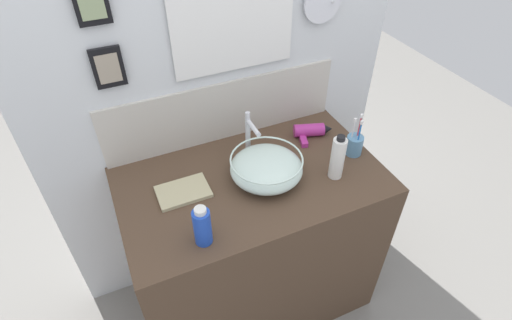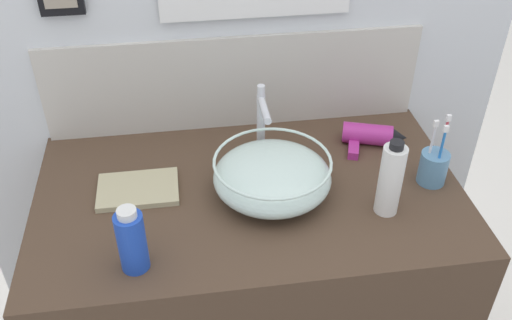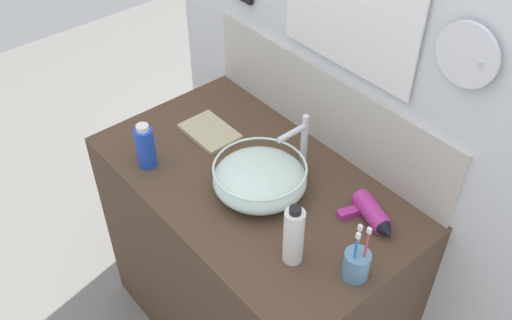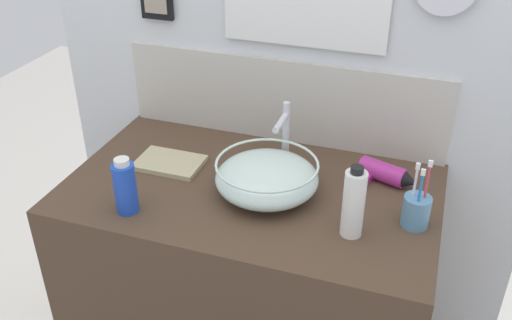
{
  "view_description": "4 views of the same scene",
  "coord_description": "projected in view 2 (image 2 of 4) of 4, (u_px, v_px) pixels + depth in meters",
  "views": [
    {
      "loc": [
        -0.5,
        -1.14,
        2.07
      ],
      "look_at": [
        0.02,
        0.0,
        0.99
      ],
      "focal_mm": 28.0,
      "sensor_mm": 36.0,
      "label": 1
    },
    {
      "loc": [
        -0.15,
        -1.16,
        1.87
      ],
      "look_at": [
        0.02,
        0.0,
        0.99
      ],
      "focal_mm": 40.0,
      "sensor_mm": 36.0,
      "label": 2
    },
    {
      "loc": [
        1.08,
        -0.89,
        2.22
      ],
      "look_at": [
        0.02,
        0.0,
        0.99
      ],
      "focal_mm": 40.0,
      "sensor_mm": 36.0,
      "label": 3
    },
    {
      "loc": [
        0.49,
        -1.37,
        1.86
      ],
      "look_at": [
        0.02,
        0.0,
        0.99
      ],
      "focal_mm": 40.0,
      "sensor_mm": 36.0,
      "label": 4
    }
  ],
  "objects": [
    {
      "name": "glass_bowl_sink",
      "position": [
        272.0,
        176.0,
        1.48
      ],
      "size": [
        0.31,
        0.31,
        0.11
      ],
      "color": "silver",
      "rests_on": "vanity_counter"
    },
    {
      "name": "shampoo_bottle",
      "position": [
        391.0,
        179.0,
        1.4
      ],
      "size": [
        0.06,
        0.06,
        0.21
      ],
      "color": "white",
      "rests_on": "vanity_counter"
    },
    {
      "name": "back_panel",
      "position": [
        232.0,
        42.0,
        1.65
      ],
      "size": [
        1.68,
        0.1,
        2.3
      ],
      "color": "silver",
      "rests_on": "ground"
    },
    {
      "name": "soap_dispenser",
      "position": [
        132.0,
        241.0,
        1.26
      ],
      "size": [
        0.06,
        0.06,
        0.17
      ],
      "color": "blue",
      "rests_on": "vanity_counter"
    },
    {
      "name": "faucet",
      "position": [
        262.0,
        117.0,
        1.58
      ],
      "size": [
        0.02,
        0.13,
        0.22
      ],
      "color": "silver",
      "rests_on": "vanity_counter"
    },
    {
      "name": "hair_drier",
      "position": [
        371.0,
        136.0,
        1.67
      ],
      "size": [
        0.2,
        0.14,
        0.06
      ],
      "color": "#B22D8C",
      "rests_on": "vanity_counter"
    },
    {
      "name": "vanity_counter",
      "position": [
        251.0,
        300.0,
        1.79
      ],
      "size": [
        1.13,
        0.66,
        0.89
      ],
      "primitive_type": "cube",
      "color": "#4C3828",
      "rests_on": "ground"
    },
    {
      "name": "toothbrush_cup",
      "position": [
        433.0,
        167.0,
        1.52
      ],
      "size": [
        0.08,
        0.08,
        0.21
      ],
      "color": "#598CB2",
      "rests_on": "vanity_counter"
    },
    {
      "name": "hand_towel",
      "position": [
        138.0,
        189.0,
        1.51
      ],
      "size": [
        0.21,
        0.15,
        0.02
      ],
      "primitive_type": "cube",
      "color": "tan",
      "rests_on": "vanity_counter"
    }
  ]
}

